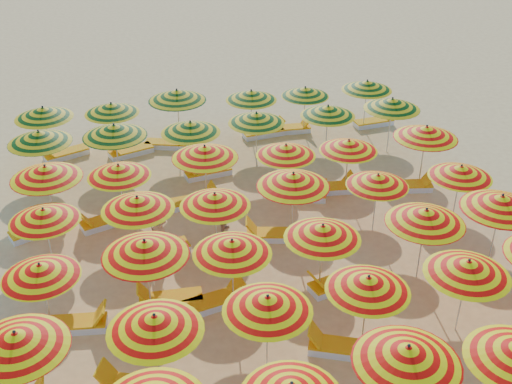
{
  "coord_description": "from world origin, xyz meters",
  "views": [
    {
      "loc": [
        -3.88,
        -15.87,
        11.33
      ],
      "look_at": [
        0.0,
        0.5,
        1.6
      ],
      "focal_mm": 45.0,
      "sensor_mm": 36.0,
      "label": 1
    }
  ],
  "objects_px": {
    "lounger_23": "(291,129)",
    "lounger_10": "(160,250)",
    "umbrella_32": "(190,127)",
    "lounger_11": "(272,235)",
    "umbrella_9": "(368,284)",
    "umbrella_27": "(286,150)",
    "umbrella_40": "(305,92)",
    "lounger_9": "(337,283)",
    "umbrella_17": "(501,203)",
    "lounger_5": "(341,348)",
    "lounger_17": "(409,186)",
    "umbrella_8": "(268,304)",
    "umbrella_39": "(251,95)",
    "lounger_21": "(168,144)",
    "beachgoer_a": "(159,227)",
    "umbrella_22": "(378,180)",
    "umbrella_33": "(256,118)",
    "umbrella_34": "(328,111)",
    "lounger_19": "(65,154)",
    "umbrella_13": "(145,248)",
    "umbrella_12": "(40,271)",
    "umbrella_37": "(112,108)",
    "umbrella_23": "(461,172)",
    "lounger_22": "(264,132)",
    "lounger_15": "(302,195)",
    "lounger_20": "(130,151)",
    "umbrella_10": "(468,268)",
    "lounger_6": "(75,324)",
    "umbrella_18": "(44,215)",
    "lounger_12": "(39,229)",
    "umbrella_19": "(138,203)",
    "umbrella_16": "(426,216)",
    "umbrella_6": "(16,341)",
    "lounger_13": "(106,221)",
    "umbrella_21": "(293,180)",
    "umbrella_3": "(408,355)",
    "lounger_7": "(169,299)",
    "lounger_24": "(374,122)",
    "umbrella_15": "(323,232)",
    "umbrella_24": "(46,172)",
    "umbrella_7": "(155,323)",
    "umbrella_26": "(205,152)",
    "beachgoer_b": "(227,211)",
    "umbrella_36": "(43,113)",
    "umbrella_30": "(39,137)",
    "umbrella_41": "(367,85)",
    "umbrella_14": "(232,247)",
    "lounger_14": "(192,201)",
    "lounger_16": "(330,188)",
    "umbrella_28": "(349,145)"
  },
  "relations": [
    {
      "from": "lounger_21",
      "to": "lounger_13",
      "type": "bearing_deg",
      "value": -97.79
    },
    {
      "from": "lounger_21",
      "to": "beachgoer_a",
      "type": "distance_m",
      "value": 7.09
    },
    {
      "from": "umbrella_33",
      "to": "umbrella_26",
      "type": "bearing_deg",
      "value": -132.61
    },
    {
      "from": "umbrella_32",
      "to": "lounger_9",
      "type": "xyz_separation_m",
      "value": [
        2.95,
        -7.38,
        -1.83
      ]
    },
    {
      "from": "umbrella_10",
      "to": "lounger_6",
      "type": "xyz_separation_m",
      "value": [
        -9.52,
        2.3,
        -1.82
      ]
    },
    {
      "from": "lounger_16",
      "to": "umbrella_28",
      "type": "bearing_deg",
      "value": -16.99
    },
    {
      "from": "lounger_7",
      "to": "lounger_24",
      "type": "bearing_deg",
      "value": -132.3
    },
    {
      "from": "umbrella_13",
      "to": "lounger_9",
      "type": "relative_size",
      "value": 1.57
    },
    {
      "from": "umbrella_33",
      "to": "lounger_15",
      "type": "relative_size",
      "value": 1.41
    },
    {
      "from": "umbrella_22",
      "to": "lounger_9",
      "type": "bearing_deg",
      "value": -130.04
    },
    {
      "from": "umbrella_7",
      "to": "umbrella_24",
      "type": "height_order",
      "value": "umbrella_24"
    },
    {
      "from": "umbrella_30",
      "to": "umbrella_34",
      "type": "distance_m",
      "value": 10.39
    },
    {
      "from": "umbrella_19",
      "to": "umbrella_16",
      "type": "bearing_deg",
      "value": -19.28
    },
    {
      "from": "umbrella_34",
      "to": "umbrella_23",
      "type": "bearing_deg",
      "value": -64.91
    },
    {
      "from": "umbrella_8",
      "to": "lounger_22",
      "type": "bearing_deg",
      "value": 76.27
    },
    {
      "from": "umbrella_9",
      "to": "umbrella_18",
      "type": "xyz_separation_m",
      "value": [
        -7.6,
        5.03,
        -0.05
      ]
    },
    {
      "from": "umbrella_32",
      "to": "lounger_11",
      "type": "bearing_deg",
      "value": -68.52
    },
    {
      "from": "lounger_14",
      "to": "umbrella_36",
      "type": "bearing_deg",
      "value": 129.52
    },
    {
      "from": "umbrella_12",
      "to": "lounger_19",
      "type": "xyz_separation_m",
      "value": [
        0.15,
        9.93,
        -1.66
      ]
    },
    {
      "from": "umbrella_18",
      "to": "umbrella_22",
      "type": "relative_size",
      "value": 1.02
    },
    {
      "from": "umbrella_17",
      "to": "lounger_5",
      "type": "distance_m",
      "value": 6.32
    },
    {
      "from": "lounger_10",
      "to": "lounger_20",
      "type": "distance_m",
      "value": 7.0
    },
    {
      "from": "umbrella_24",
      "to": "lounger_10",
      "type": "xyz_separation_m",
      "value": [
        3.1,
        -2.2,
        -1.91
      ]
    },
    {
      "from": "umbrella_3",
      "to": "lounger_13",
      "type": "bearing_deg",
      "value": 121.33
    },
    {
      "from": "umbrella_9",
      "to": "umbrella_21",
      "type": "bearing_deg",
      "value": 94.57
    },
    {
      "from": "umbrella_9",
      "to": "umbrella_27",
      "type": "xyz_separation_m",
      "value": [
        0.04,
        7.34,
        -0.03
      ]
    },
    {
      "from": "umbrella_13",
      "to": "umbrella_39",
      "type": "bearing_deg",
      "value": 63.18
    },
    {
      "from": "umbrella_3",
      "to": "umbrella_15",
      "type": "relative_size",
      "value": 1.29
    },
    {
      "from": "umbrella_17",
      "to": "lounger_19",
      "type": "bearing_deg",
      "value": 140.79
    },
    {
      "from": "umbrella_13",
      "to": "beachgoer_b",
      "type": "bearing_deg",
      "value": 51.73
    },
    {
      "from": "lounger_23",
      "to": "lounger_10",
      "type": "bearing_deg",
      "value": -126.87
    },
    {
      "from": "umbrella_16",
      "to": "umbrella_10",
      "type": "bearing_deg",
      "value": -89.9
    },
    {
      "from": "umbrella_18",
      "to": "umbrella_39",
      "type": "height_order",
      "value": "umbrella_39"
    },
    {
      "from": "umbrella_14",
      "to": "umbrella_37",
      "type": "bearing_deg",
      "value": 104.72
    },
    {
      "from": "umbrella_34",
      "to": "lounger_19",
      "type": "distance_m",
      "value": 10.28
    },
    {
      "from": "umbrella_33",
      "to": "umbrella_34",
      "type": "xyz_separation_m",
      "value": [
        2.77,
        0.05,
        -0.01
      ]
    },
    {
      "from": "umbrella_37",
      "to": "lounger_12",
      "type": "xyz_separation_m",
      "value": [
        -2.66,
        -5.12,
        -1.78
      ]
    },
    {
      "from": "lounger_15",
      "to": "lounger_20",
      "type": "height_order",
      "value": "same"
    },
    {
      "from": "umbrella_34",
      "to": "umbrella_13",
      "type": "bearing_deg",
      "value": -134.24
    },
    {
      "from": "umbrella_9",
      "to": "lounger_17",
      "type": "xyz_separation_m",
      "value": [
        4.5,
        6.94,
        -1.75
      ]
    },
    {
      "from": "umbrella_12",
      "to": "lounger_9",
      "type": "distance_m",
      "value": 7.89
    },
    {
      "from": "umbrella_41",
      "to": "lounger_7",
      "type": "height_order",
      "value": "umbrella_41"
    },
    {
      "from": "umbrella_40",
      "to": "lounger_9",
      "type": "distance_m",
      "value": 10.47
    },
    {
      "from": "umbrella_6",
      "to": "umbrella_27",
      "type": "height_order",
      "value": "umbrella_6"
    },
    {
      "from": "umbrella_37",
      "to": "umbrella_23",
      "type": "bearing_deg",
      "value": -35.88
    },
    {
      "from": "umbrella_32",
      "to": "umbrella_36",
      "type": "xyz_separation_m",
      "value": [
        -5.12,
        2.5,
        0.03
      ]
    },
    {
      "from": "umbrella_6",
      "to": "umbrella_23",
      "type": "height_order",
      "value": "umbrella_6"
    },
    {
      "from": "lounger_12",
      "to": "lounger_21",
      "type": "distance_m",
      "value": 7.05
    },
    {
      "from": "umbrella_8",
      "to": "umbrella_39",
      "type": "distance_m",
      "value": 12.76
    },
    {
      "from": "umbrella_17",
      "to": "umbrella_19",
      "type": "height_order",
      "value": "umbrella_17"
    }
  ]
}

